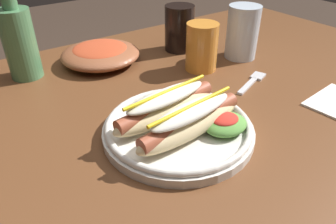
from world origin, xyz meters
TOP-DOWN VIEW (x-y plane):
  - dining_table at (0.00, 0.00)m, footprint 1.40×0.95m
  - hot_dog_plate at (-0.07, -0.05)m, footprint 0.26×0.26m
  - fork at (0.18, 0.01)m, footprint 0.12×0.06m
  - soda_cup at (0.17, 0.26)m, footprint 0.08×0.08m
  - water_cup at (0.27, 0.13)m, footprint 0.08×0.08m
  - extra_cup at (0.13, 0.13)m, footprint 0.07×0.07m
  - glass_bottle at (-0.22, 0.33)m, footprint 0.07×0.07m
  - side_bowl at (-0.05, 0.31)m, footprint 0.19×0.19m

SIDE VIEW (x-z plane):
  - dining_table at x=0.00m, z-range 0.28..1.02m
  - fork at x=0.18m, z-range 0.74..0.74m
  - side_bowl at x=-0.05m, z-range 0.74..0.79m
  - hot_dog_plate at x=-0.07m, z-range 0.73..0.80m
  - extra_cup at x=0.13m, z-range 0.74..0.85m
  - soda_cup at x=0.17m, z-range 0.74..0.86m
  - water_cup at x=0.27m, z-range 0.74..0.87m
  - glass_bottle at x=-0.22m, z-range 0.71..0.95m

